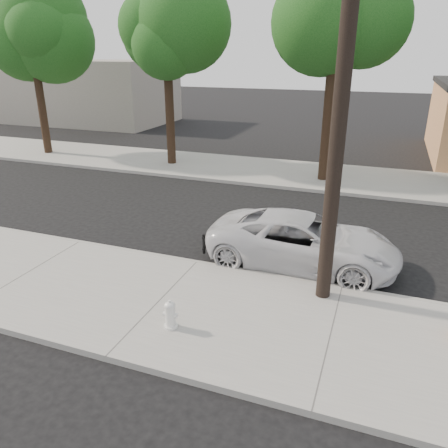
{
  "coord_description": "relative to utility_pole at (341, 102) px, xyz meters",
  "views": [
    {
      "loc": [
        4.59,
        -12.19,
        5.66
      ],
      "look_at": [
        0.46,
        -1.16,
        1.0
      ],
      "focal_mm": 35.0,
      "sensor_mm": 36.0,
      "label": 1
    }
  ],
  "objects": [
    {
      "name": "tree_b",
      "position": [
        -9.41,
        10.76,
        1.45
      ],
      "size": [
        4.34,
        4.2,
        8.45
      ],
      "color": "black",
      "rests_on": "far_sidewalk"
    },
    {
      "name": "ground",
      "position": [
        -3.6,
        2.7,
        -4.7
      ],
      "size": [
        120.0,
        120.0,
        0.0
      ],
      "primitive_type": "plane",
      "color": "black",
      "rests_on": "ground"
    },
    {
      "name": "tree_a",
      "position": [
        -17.4,
        10.55,
        1.83
      ],
      "size": [
        4.65,
        4.5,
        9.0
      ],
      "color": "black",
      "rests_on": "far_sidewalk"
    },
    {
      "name": "near_sidewalk",
      "position": [
        -3.6,
        -1.6,
        -4.62
      ],
      "size": [
        90.0,
        4.4,
        0.15
      ],
      "primitive_type": "cube",
      "color": "gray",
      "rests_on": "ground"
    },
    {
      "name": "tree_c",
      "position": [
        -1.38,
        10.34,
        2.21
      ],
      "size": [
        4.96,
        4.8,
        9.55
      ],
      "color": "black",
      "rests_on": "far_sidewalk"
    },
    {
      "name": "curb_near",
      "position": [
        -3.6,
        0.6,
        -4.62
      ],
      "size": [
        90.0,
        0.12,
        0.16
      ],
      "primitive_type": "cube",
      "color": "#9E9B93",
      "rests_on": "ground"
    },
    {
      "name": "building_far",
      "position": [
        -23.6,
        22.7,
        -2.2
      ],
      "size": [
        14.0,
        8.0,
        5.0
      ],
      "primitive_type": "cube",
      "color": "gray",
      "rests_on": "ground"
    },
    {
      "name": "police_cruiser",
      "position": [
        -0.84,
        1.74,
        -3.96
      ],
      "size": [
        5.31,
        2.49,
        1.47
      ],
      "primitive_type": "imported",
      "rotation": [
        0.0,
        0.0,
        1.56
      ],
      "color": "silver",
      "rests_on": "ground"
    },
    {
      "name": "far_sidewalk",
      "position": [
        -3.6,
        11.2,
        -4.62
      ],
      "size": [
        90.0,
        5.0,
        0.15
      ],
      "primitive_type": "cube",
      "color": "gray",
      "rests_on": "ground"
    },
    {
      "name": "fire_hydrant",
      "position": [
        -2.86,
        -2.49,
        -4.25
      ],
      "size": [
        0.33,
        0.3,
        0.62
      ],
      "rotation": [
        0.0,
        0.0,
        0.12
      ],
      "color": "silver",
      "rests_on": "near_sidewalk"
    },
    {
      "name": "utility_pole",
      "position": [
        0.0,
        0.0,
        0.0
      ],
      "size": [
        1.4,
        0.34,
        9.0
      ],
      "color": "black",
      "rests_on": "near_sidewalk"
    }
  ]
}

